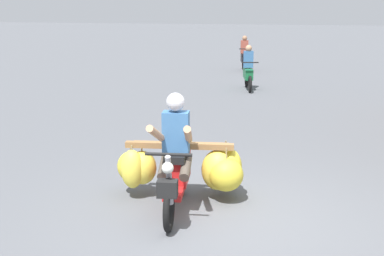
# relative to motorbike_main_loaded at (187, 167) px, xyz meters

# --- Properties ---
(ground_plane) EXTENTS (120.00, 120.00, 0.00)m
(ground_plane) POSITION_rel_motorbike_main_loaded_xyz_m (0.68, -0.58, -0.51)
(ground_plane) COLOR #56595E
(motorbike_main_loaded) EXTENTS (1.85, 1.89, 1.58)m
(motorbike_main_loaded) POSITION_rel_motorbike_main_loaded_xyz_m (0.00, 0.00, 0.00)
(motorbike_main_loaded) COLOR black
(motorbike_main_loaded) RESTS_ON ground
(motorbike_distant_ahead_left) EXTENTS (0.59, 1.60, 1.40)m
(motorbike_distant_ahead_left) POSITION_rel_motorbike_main_loaded_xyz_m (-0.27, 9.67, 0.06)
(motorbike_distant_ahead_left) COLOR black
(motorbike_distant_ahead_left) RESTS_ON ground
(motorbike_distant_ahead_right) EXTENTS (0.57, 1.61, 1.40)m
(motorbike_distant_ahead_right) POSITION_rel_motorbike_main_loaded_xyz_m (-0.97, 14.32, 0.06)
(motorbike_distant_ahead_right) COLOR black
(motorbike_distant_ahead_right) RESTS_ON ground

